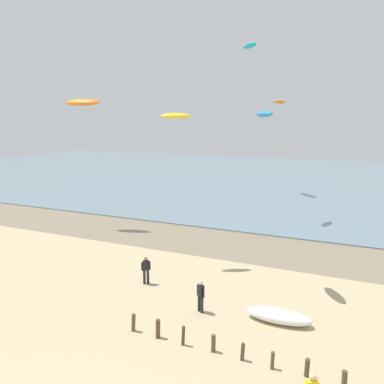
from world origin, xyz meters
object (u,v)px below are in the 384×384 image
at_px(kite_aloft_1, 176,116).
at_px(kite_aloft_6, 280,102).
at_px(kite_aloft_8, 250,46).
at_px(person_mid_beach, 201,295).
at_px(person_far_down_beach, 146,269).
at_px(grounded_kite, 279,316).
at_px(kite_aloft_5, 264,114).
at_px(kite_aloft_3, 82,102).

height_order(kite_aloft_1, kite_aloft_6, kite_aloft_6).
relative_size(kite_aloft_1, kite_aloft_8, 0.57).
distance_m(person_mid_beach, kite_aloft_1, 11.81).
bearing_deg(kite_aloft_1, person_far_down_beach, 61.38).
distance_m(person_far_down_beach, grounded_kite, 8.41).
relative_size(person_far_down_beach, kite_aloft_1, 0.85).
distance_m(person_mid_beach, grounded_kite, 4.01).
bearing_deg(kite_aloft_1, kite_aloft_8, -111.95).
bearing_deg(kite_aloft_5, person_far_down_beach, -96.07).
bearing_deg(kite_aloft_1, grounded_kite, 118.80).
distance_m(kite_aloft_1, kite_aloft_3, 12.85).
height_order(grounded_kite, kite_aloft_8, kite_aloft_8).
distance_m(kite_aloft_5, kite_aloft_8, 32.14).
height_order(person_far_down_beach, kite_aloft_1, kite_aloft_1).
bearing_deg(grounded_kite, kite_aloft_3, 151.71).
relative_size(kite_aloft_6, kite_aloft_8, 0.65).
relative_size(kite_aloft_1, kite_aloft_6, 0.89).
height_order(kite_aloft_5, kite_aloft_6, kite_aloft_6).
distance_m(person_mid_beach, kite_aloft_3, 22.15).
distance_m(person_mid_beach, kite_aloft_6, 22.86).
height_order(grounded_kite, kite_aloft_6, kite_aloft_6).
xyz_separation_m(kite_aloft_1, kite_aloft_8, (-3.07, 28.07, 9.33)).
relative_size(person_mid_beach, kite_aloft_3, 0.53).
bearing_deg(kite_aloft_3, grounded_kite, 138.42).
height_order(kite_aloft_3, kite_aloft_8, kite_aloft_8).
xyz_separation_m(kite_aloft_5, kite_aloft_8, (-9.29, 29.33, 9.29)).
height_order(grounded_kite, kite_aloft_1, kite_aloft_1).
distance_m(kite_aloft_3, kite_aloft_6, 18.20).
relative_size(kite_aloft_5, kite_aloft_8, 0.62).
bearing_deg(kite_aloft_8, kite_aloft_1, 147.50).
xyz_separation_m(kite_aloft_5, kite_aloft_6, (-2.32, 15.49, 1.39)).
height_order(person_mid_beach, kite_aloft_8, kite_aloft_8).
bearing_deg(person_far_down_beach, kite_aloft_5, 24.62).
xyz_separation_m(grounded_kite, kite_aloft_1, (-8.27, 5.37, 9.78)).
distance_m(kite_aloft_3, kite_aloft_8, 25.95).
relative_size(person_far_down_beach, kite_aloft_8, 0.49).
height_order(person_mid_beach, kite_aloft_3, kite_aloft_3).
height_order(grounded_kite, kite_aloft_3, kite_aloft_3).
distance_m(person_mid_beach, kite_aloft_5, 10.55).
bearing_deg(person_mid_beach, kite_aloft_6, 91.29).
xyz_separation_m(person_mid_beach, kite_aloft_6, (-0.46, 20.24, 10.63)).
height_order(kite_aloft_3, kite_aloft_6, kite_aloft_3).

